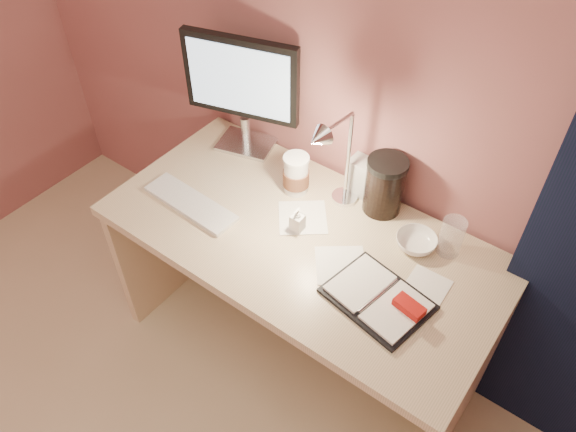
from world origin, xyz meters
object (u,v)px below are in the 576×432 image
Objects in this scene: clear_cup at (451,237)px; product_box at (362,177)px; monitor at (242,84)px; planner at (380,299)px; desk at (312,264)px; coffee_cup at (296,175)px; desk_lamp at (336,161)px; dark_jar at (384,188)px; bowl at (416,242)px; lotion_bottle at (298,219)px; keyboard at (191,203)px.

clear_cup is 0.95× the size of product_box.
monitor reaches higher than planner.
desk is 8.92× the size of coffee_cup.
desk_lamp is (0.03, 0.07, 0.48)m from desk.
monitor is at bearing 163.55° from coffee_cup.
planner is at bearing -103.60° from clear_cup.
dark_jar is at bearing 19.60° from coffee_cup.
desk is 0.43m from bowl.
dark_jar is at bearing 56.07° from lotion_bottle.
product_box is at bearing 93.18° from desk_lamp.
desk_lamp is at bearing -171.32° from bowl.
keyboard is at bearing -136.38° from product_box.
monitor reaches higher than dark_jar.
dark_jar reaches higher than bowl.
clear_cup is at bearing -9.34° from dark_jar.
product_box is (-0.31, 0.39, 0.06)m from planner.
bowl is 0.95× the size of product_box.
monitor is at bearing -178.81° from dark_jar.
planner is at bearing -23.55° from desk.
planner is at bearing -38.70° from monitor.
coffee_cup is 0.39× the size of desk_lamp.
desk_lamp reaches higher than coffee_cup.
keyboard is at bearing -142.40° from desk_lamp.
monitor is 1.40× the size of planner.
lotion_bottle is at bearing -154.51° from clear_cup.
keyboard is (0.06, -0.39, -0.28)m from monitor.
product_box is at bearing 80.08° from desk.
desk is at bearing 27.59° from keyboard.
coffee_cup is at bearing -144.67° from product_box.
monitor reaches higher than lotion_bottle.
product_box is (0.46, 0.43, 0.06)m from keyboard.
monitor is at bearing 174.31° from bowl.
dark_jar is at bearing 54.33° from desk.
desk is 0.55m from clear_cup.
coffee_cup is 0.32m from dark_jar.
monitor is 0.52m from desk_lamp.
product_box is at bearing 168.90° from clear_cup.
desk is 10.13× the size of clear_cup.
dark_jar is at bearing 170.66° from clear_cup.
coffee_cup is at bearing -160.40° from dark_jar.
clear_cup reaches higher than lotion_bottle.
coffee_cup is 1.63× the size of lotion_bottle.
lotion_bottle is (-0.37, -0.17, 0.03)m from bowl.
planner is 0.40m from lotion_bottle.
bowl is 0.32m from product_box.
keyboard is 0.94× the size of desk_lamp.
desk is at bearing -125.67° from dark_jar.
bowl is at bearing 1.62° from coffee_cup.
dark_jar is (0.18, 0.27, 0.05)m from lotion_bottle.
clear_cup is at bearing 25.49° from lotion_bottle.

